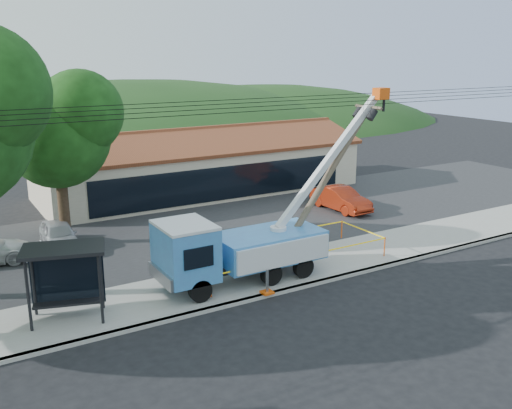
{
  "coord_description": "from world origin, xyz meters",
  "views": [
    {
      "loc": [
        -12.92,
        -16.18,
        9.69
      ],
      "look_at": [
        -0.3,
        5.0,
        3.08
      ],
      "focal_mm": 40.0,
      "sensor_mm": 36.0,
      "label": 1
    }
  ],
  "objects": [
    {
      "name": "parking_lot",
      "position": [
        0.0,
        12.0,
        0.05
      ],
      "size": [
        60.0,
        12.0,
        0.1
      ],
      "primitive_type": "cube",
      "color": "#28282B",
      "rests_on": "ground"
    },
    {
      "name": "bus_shelter",
      "position": [
        -8.95,
        4.07,
        2.2
      ],
      "size": [
        3.27,
        2.53,
        2.78
      ],
      "rotation": [
        0.0,
        0.0,
        -0.29
      ],
      "color": "black",
      "rests_on": "ground"
    },
    {
      "name": "hill_center",
      "position": [
        10.0,
        55.0,
        0.0
      ],
      "size": [
        89.6,
        64.0,
        32.0
      ],
      "primitive_type": "ellipsoid",
      "color": "#1B3D16",
      "rests_on": "ground"
    },
    {
      "name": "sidewalk",
      "position": [
        0.0,
        4.0,
        0.07
      ],
      "size": [
        60.0,
        4.0,
        0.15
      ],
      "primitive_type": "cube",
      "color": "gray",
      "rests_on": "ground"
    },
    {
      "name": "car_silver",
      "position": [
        -7.47,
        12.38,
        0.0
      ],
      "size": [
        1.79,
        4.05,
        1.36
      ],
      "primitive_type": "imported",
      "rotation": [
        0.0,
        0.0,
        -0.05
      ],
      "color": "#ADAFB5",
      "rests_on": "ground"
    },
    {
      "name": "utility_truck",
      "position": [
        -1.88,
        3.86,
        1.73
      ],
      "size": [
        11.32,
        3.98,
        7.96
      ],
      "color": "black",
      "rests_on": "ground"
    },
    {
      "name": "caution_tape",
      "position": [
        1.05,
        4.59,
        0.85
      ],
      "size": [
        9.38,
        3.31,
        0.96
      ],
      "color": "#E9500C",
      "rests_on": "ground"
    },
    {
      "name": "ground",
      "position": [
        0.0,
        0.0,
        0.0
      ],
      "size": [
        120.0,
        120.0,
        0.0
      ],
      "primitive_type": "plane",
      "color": "black",
      "rests_on": "ground"
    },
    {
      "name": "hill_east",
      "position": [
        30.0,
        55.0,
        0.0
      ],
      "size": [
        72.8,
        52.0,
        26.0
      ],
      "primitive_type": "ellipsoid",
      "color": "#1B3D16",
      "rests_on": "ground"
    },
    {
      "name": "curb",
      "position": [
        0.0,
        2.1,
        0.07
      ],
      "size": [
        60.0,
        0.25,
        0.15
      ],
      "primitive_type": "cube",
      "color": "gray",
      "rests_on": "ground"
    },
    {
      "name": "strip_mall",
      "position": [
        4.0,
        19.98,
        1.88
      ],
      "size": [
        22.5,
        8.53,
        4.67
      ],
      "color": "#C0B198",
      "rests_on": "ground"
    },
    {
      "name": "leaning_pole",
      "position": [
        2.98,
        3.94,
        4.4
      ],
      "size": [
        6.01,
        1.73,
        7.89
      ],
      "color": "brown",
      "rests_on": "ground"
    },
    {
      "name": "car_red",
      "position": [
        9.28,
        10.73,
        0.0
      ],
      "size": [
        1.69,
        4.46,
        1.45
      ],
      "primitive_type": "imported",
      "rotation": [
        0.0,
        0.0,
        0.03
      ],
      "color": "#9B260F",
      "rests_on": "ground"
    },
    {
      "name": "car_dark",
      "position": [
        9.88,
        11.72,
        0.0
      ],
      "size": [
        2.33,
        4.45,
        1.2
      ],
      "primitive_type": "imported",
      "rotation": [
        0.0,
        0.0,
        -0.08
      ],
      "color": "black",
      "rests_on": "ground"
    },
    {
      "name": "tree_lot",
      "position": [
        -7.0,
        13.0,
        6.21
      ],
      "size": [
        6.3,
        5.6,
        8.94
      ],
      "color": "#332316",
      "rests_on": "ground"
    }
  ]
}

